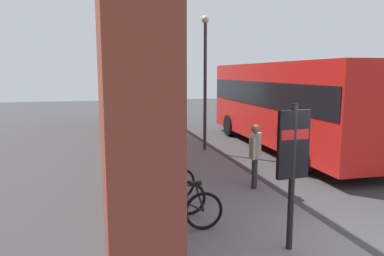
# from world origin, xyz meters

# --- Properties ---
(ground) EXTENTS (60.00, 60.00, 0.00)m
(ground) POSITION_xyz_m (6.00, -1.00, 0.00)
(ground) COLOR #38383A
(sidewalk_pavement) EXTENTS (24.00, 3.50, 0.12)m
(sidewalk_pavement) POSITION_xyz_m (8.00, 1.75, 0.06)
(sidewalk_pavement) COLOR slate
(sidewalk_pavement) RESTS_ON ground
(station_facade) EXTENTS (22.00, 0.65, 7.87)m
(station_facade) POSITION_xyz_m (8.99, 3.80, 3.93)
(station_facade) COLOR brown
(station_facade) RESTS_ON ground
(bicycle_end_of_row) EXTENTS (0.48, 1.77, 0.97)m
(bicycle_end_of_row) POSITION_xyz_m (1.54, 2.85, 0.51)
(bicycle_end_of_row) COLOR black
(bicycle_end_of_row) RESTS_ON sidewalk_pavement
(bicycle_leaning_wall) EXTENTS (0.66, 1.71, 0.97)m
(bicycle_leaning_wall) POSITION_xyz_m (2.43, 2.93, 0.51)
(bicycle_leaning_wall) COLOR black
(bicycle_leaning_wall) RESTS_ON sidewalk_pavement
(bicycle_under_window) EXTENTS (0.62, 1.72, 0.97)m
(bicycle_under_window) POSITION_xyz_m (3.09, 2.86, 0.51)
(bicycle_under_window) COLOR black
(bicycle_under_window) RESTS_ON sidewalk_pavement
(transit_info_sign) EXTENTS (0.12, 0.55, 2.40)m
(transit_info_sign) POSITION_xyz_m (0.46, 1.17, 1.72)
(transit_info_sign) COLOR black
(transit_info_sign) RESTS_ON sidewalk_pavement
(city_bus) EXTENTS (10.56, 2.83, 3.35)m
(city_bus) POSITION_xyz_m (8.21, -3.00, 1.92)
(city_bus) COLOR red
(city_bus) RESTS_ON ground
(pedestrian_by_facade) EXTENTS (0.53, 0.45, 1.61)m
(pedestrian_by_facade) POSITION_xyz_m (3.58, 0.40, 1.10)
(pedestrian_by_facade) COLOR #26262D
(pedestrian_by_facade) RESTS_ON sidewalk_pavement
(street_lamp) EXTENTS (0.28, 0.28, 4.90)m
(street_lamp) POSITION_xyz_m (8.31, 0.30, 3.04)
(street_lamp) COLOR #333338
(street_lamp) RESTS_ON sidewalk_pavement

